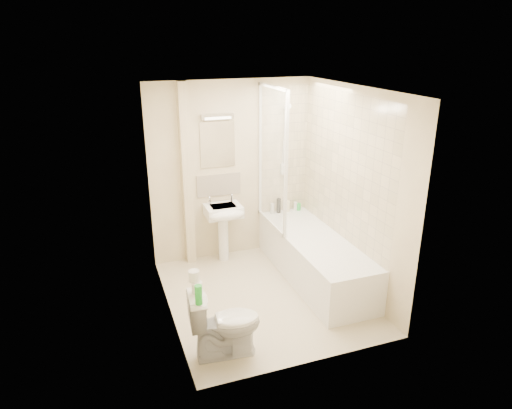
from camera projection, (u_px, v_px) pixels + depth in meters
name	position (u px, v px, depth m)	size (l,w,h in m)	color
floor	(264.00, 296.00, 5.42)	(2.50, 2.50, 0.00)	beige
wall_back	(232.00, 171.00, 6.11)	(2.20, 0.02, 2.40)	beige
wall_left	(164.00, 213.00, 4.66)	(0.02, 2.50, 2.40)	beige
wall_right	(352.00, 190.00, 5.36)	(0.02, 2.50, 2.40)	beige
ceiling	(266.00, 89.00, 4.59)	(2.20, 2.50, 0.02)	white
tile_back	(284.00, 150.00, 6.26)	(0.70, 0.01, 1.75)	beige
tile_right	(344.00, 167.00, 5.45)	(0.01, 2.10, 1.75)	beige
pipe_boxing	(187.00, 177.00, 5.86)	(0.12, 0.12, 2.40)	beige
splashback	(219.00, 185.00, 6.10)	(0.60, 0.01, 0.30)	beige
mirror	(218.00, 145.00, 5.91)	(0.46, 0.01, 0.60)	white
strip_light	(217.00, 116.00, 5.76)	(0.42, 0.07, 0.07)	silver
bathtub	(314.00, 257.00, 5.74)	(0.70, 2.10, 0.55)	white
shower_screen	(272.00, 158.00, 5.75)	(0.04, 0.92, 1.80)	white
shower_fixture	(285.00, 143.00, 6.18)	(0.10, 0.16, 0.99)	white
pedestal_sink	(224.00, 218.00, 6.04)	(0.47, 0.45, 0.91)	white
bottle_white_a	(272.00, 209.00, 6.41)	(0.06, 0.06, 0.15)	silver
bottle_black_b	(279.00, 206.00, 6.43)	(0.06, 0.06, 0.21)	black
bottle_cream	(287.00, 206.00, 6.48)	(0.07, 0.07, 0.16)	#F8F1C0
bottle_white_b	(295.00, 206.00, 6.52)	(0.05, 0.05, 0.13)	white
bottle_green	(298.00, 207.00, 6.54)	(0.07, 0.07, 0.10)	green
toilet	(225.00, 323.00, 4.33)	(0.71, 0.45, 0.68)	white
toilet_roll_lower	(197.00, 288.00, 4.17)	(0.10, 0.10, 0.11)	white
toilet_roll_upper	(194.00, 276.00, 4.15)	(0.10, 0.10, 0.10)	white
green_bottle	(199.00, 295.00, 3.98)	(0.07, 0.07, 0.18)	green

